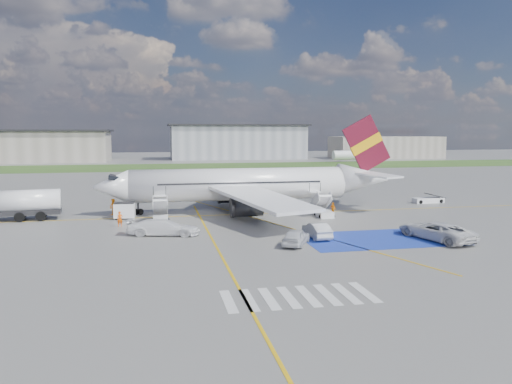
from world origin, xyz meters
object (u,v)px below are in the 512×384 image
(gpu_cart, at_px, (125,212))
(van_white_b, at_px, (163,225))
(airliner, at_px, (251,184))
(belt_loader, at_px, (428,200))
(car_silver_a, at_px, (296,237))
(van_white_a, at_px, (436,228))
(fuel_tanker, at_px, (13,208))
(car_silver_b, at_px, (317,230))

(gpu_cart, distance_m, van_white_b, 10.67)
(airliner, distance_m, belt_loader, 25.75)
(car_silver_a, distance_m, van_white_a, 13.07)
(fuel_tanker, xyz_separation_m, van_white_a, (40.23, -18.22, -0.31))
(airliner, xyz_separation_m, van_white_a, (13.39, -19.27, -2.28))
(belt_loader, xyz_separation_m, van_white_b, (-36.27, -14.73, 0.67))
(airliner, height_order, gpu_cart, airliner)
(airliner, height_order, belt_loader, airliner)
(gpu_cart, distance_m, car_silver_b, 22.73)
(belt_loader, bearing_deg, car_silver_a, -142.79)
(gpu_cart, relative_size, van_white_b, 0.46)
(fuel_tanker, relative_size, van_white_b, 1.97)
(belt_loader, relative_size, van_white_b, 0.90)
(car_silver_a, relative_size, car_silver_b, 0.98)
(car_silver_a, height_order, van_white_a, van_white_a)
(car_silver_a, bearing_deg, belt_loader, -109.75)
(gpu_cart, relative_size, belt_loader, 0.51)
(airliner, bearing_deg, gpu_cart, -170.66)
(airliner, distance_m, van_white_b, 16.55)
(fuel_tanker, relative_size, car_silver_a, 2.36)
(gpu_cart, relative_size, van_white_a, 0.40)
(car_silver_a, distance_m, van_white_b, 12.94)
(car_silver_a, xyz_separation_m, van_white_a, (13.06, -0.40, 0.38))
(airliner, bearing_deg, car_silver_a, -89.00)
(gpu_cart, bearing_deg, airliner, 12.45)
(airliner, bearing_deg, van_white_b, -131.33)
(car_silver_b, bearing_deg, belt_loader, -141.77)
(car_silver_a, xyz_separation_m, car_silver_b, (2.71, 2.48, -0.01))
(car_silver_b, bearing_deg, gpu_cart, -39.58)
(belt_loader, bearing_deg, van_white_a, -122.15)
(van_white_b, bearing_deg, airliner, -27.80)
(belt_loader, height_order, car_silver_a, car_silver_a)
(car_silver_a, relative_size, van_white_b, 0.83)
(fuel_tanker, bearing_deg, gpu_cart, -12.88)
(van_white_a, height_order, van_white_b, van_white_a)
(car_silver_a, bearing_deg, airliner, -59.04)
(van_white_b, bearing_deg, gpu_cart, 36.19)
(fuel_tanker, relative_size, car_silver_b, 2.31)
(belt_loader, bearing_deg, car_silver_b, -143.05)
(belt_loader, height_order, van_white_a, van_white_a)
(airliner, height_order, van_white_b, airliner)
(belt_loader, distance_m, van_white_b, 39.16)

